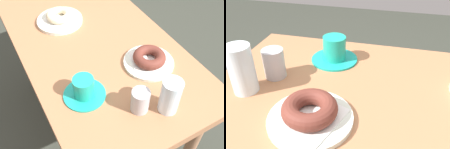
# 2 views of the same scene
# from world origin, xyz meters

# --- Properties ---
(table) EXTENTS (1.20, 0.61, 0.72)m
(table) POSITION_xyz_m (0.00, 0.00, 0.63)
(table) COLOR #A46C47
(table) RESTS_ON ground_plane
(plate_chocolate_ring) EXTENTS (0.20, 0.20, 0.01)m
(plate_chocolate_ring) POSITION_xyz_m (0.27, 0.13, 0.72)
(plate_chocolate_ring) COLOR silver
(plate_chocolate_ring) RESTS_ON table
(napkin_chocolate_ring) EXTENTS (0.17, 0.17, 0.00)m
(napkin_chocolate_ring) POSITION_xyz_m (0.27, 0.13, 0.73)
(napkin_chocolate_ring) COLOR white
(napkin_chocolate_ring) RESTS_ON plate_chocolate_ring
(donut_chocolate_ring) EXTENTS (0.13, 0.13, 0.04)m
(donut_chocolate_ring) POSITION_xyz_m (0.27, 0.13, 0.75)
(donut_chocolate_ring) COLOR brown
(donut_chocolate_ring) RESTS_ON napkin_chocolate_ring
(water_glass) EXTENTS (0.07, 0.07, 0.13)m
(water_glass) POSITION_xyz_m (0.48, 0.06, 0.78)
(water_glass) COLOR silver
(water_glass) RESTS_ON table
(coffee_cup) EXTENTS (0.15, 0.15, 0.08)m
(coffee_cup) POSITION_xyz_m (0.29, -0.16, 0.75)
(coffee_cup) COLOR teal
(coffee_cup) RESTS_ON table
(sugar_jar) EXTENTS (0.06, 0.06, 0.09)m
(sugar_jar) POSITION_xyz_m (0.43, -0.02, 0.76)
(sugar_jar) COLOR #B1AFB3
(sugar_jar) RESTS_ON table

